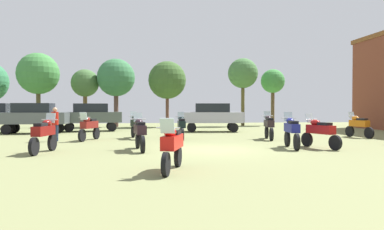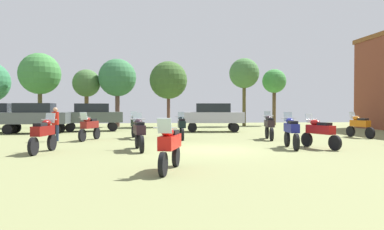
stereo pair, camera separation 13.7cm
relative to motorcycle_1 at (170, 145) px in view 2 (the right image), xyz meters
name	(u,v)px [view 2 (the right image)]	position (x,y,z in m)	size (l,w,h in m)	color
ground_plane	(211,150)	(1.93, 4.84, -0.72)	(44.00, 52.00, 0.02)	olive
motorcycle_1	(170,145)	(0.00, 0.00, 0.00)	(0.80, 2.11, 1.44)	black
motorcycle_3	(136,125)	(-1.30, 10.59, 0.03)	(0.78, 2.24, 1.49)	black
motorcycle_4	(182,126)	(1.15, 9.84, 0.01)	(0.62, 2.11, 1.47)	black
motorcycle_5	(89,126)	(-3.67, 9.68, 0.02)	(0.87, 2.17, 1.47)	black
motorcycle_7	(43,133)	(-4.51, 4.51, 0.02)	(0.67, 2.20, 1.49)	black
motorcycle_8	(291,131)	(5.32, 4.94, 0.03)	(0.66, 2.26, 1.51)	black
motorcycle_9	(269,126)	(5.78, 9.16, 0.03)	(0.66, 2.14, 1.51)	black
motorcycle_11	(360,125)	(11.28, 9.78, 0.01)	(0.71, 2.07, 1.46)	black
motorcycle_12	(139,132)	(-0.96, 4.92, 0.03)	(0.67, 2.28, 1.49)	black
motorcycle_13	(320,131)	(6.50, 4.80, 0.00)	(0.86, 2.16, 1.45)	black
car_2	(35,116)	(-8.13, 15.43, 0.46)	(4.30, 1.81, 2.00)	black
car_3	(92,115)	(-4.77, 17.38, 0.46)	(4.54, 2.49, 2.00)	black
car_4	(213,115)	(3.89, 15.90, 0.46)	(4.48, 2.28, 2.00)	black
person_2	(55,122)	(-5.31, 9.41, 0.29)	(0.41, 0.41, 1.72)	#253451
tree_1	(168,80)	(1.06, 22.85, 3.44)	(3.36, 3.36, 5.84)	brown
tree_2	(40,74)	(-9.92, 22.74, 3.87)	(3.51, 3.51, 6.36)	brown
tree_3	(274,82)	(11.32, 24.34, 3.48)	(2.29, 2.29, 5.41)	brown
tree_4	(244,74)	(8.15, 23.54, 4.15)	(2.79, 2.79, 6.31)	brown
tree_6	(117,78)	(-3.46, 23.28, 3.63)	(3.34, 3.34, 6.05)	brown
tree_9	(86,84)	(-6.22, 23.80, 3.13)	(2.46, 2.46, 5.13)	brown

